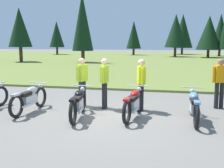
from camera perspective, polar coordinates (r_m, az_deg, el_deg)
name	(u,v)px	position (r m, az deg, el deg)	size (l,w,h in m)	color
ground_plane	(108,117)	(8.15, -0.93, -6.90)	(140.00, 140.00, 0.00)	slate
grass_moorland	(158,60)	(34.16, 9.53, 5.05)	(80.00, 44.00, 0.10)	olive
forest_treeline	(165,29)	(37.94, 10.99, 11.30)	(37.43, 25.47, 8.04)	#47331E
motorcycle_silver	(29,98)	(9.00, -16.91, -2.91)	(0.62, 2.10, 0.88)	black
motorcycle_black	(78,103)	(8.02, -7.08, -4.00)	(0.65, 2.09, 0.88)	black
motorcycle_red	(134,103)	(7.99, 4.55, -4.00)	(0.62, 2.10, 0.88)	black
motorcycle_sky_blue	(194,106)	(7.97, 16.81, -4.39)	(0.62, 2.10, 0.88)	black
rider_near_row_end	(82,79)	(9.37, -6.28, 1.04)	(0.32, 0.53, 1.67)	#2D2D38
rider_in_hivis_vest	(104,80)	(9.00, -1.58, 0.77)	(0.23, 0.55, 1.67)	black
rider_with_back_turned	(141,82)	(8.77, 6.14, 0.51)	(0.31, 0.53, 1.67)	black
rider_checking_bike	(220,80)	(9.68, 21.68, 0.72)	(0.52, 0.33, 1.67)	black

